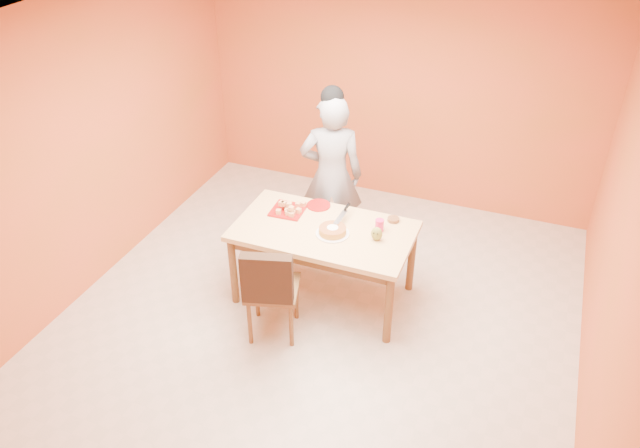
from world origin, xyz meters
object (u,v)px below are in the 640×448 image
at_px(egg_ornament, 377,234).
at_px(checker_tin, 393,220).
at_px(person, 331,176).
at_px(magenta_glass, 379,225).
at_px(dining_table, 324,237).
at_px(sponge_cake, 333,230).
at_px(red_dinner_plate, 319,205).
at_px(dining_chair, 271,287).
at_px(pastry_platter, 288,210).

bearing_deg(egg_ornament, checker_tin, 57.50).
xyz_separation_m(person, checker_tin, (0.76, -0.42, -0.08)).
bearing_deg(person, magenta_glass, 118.91).
bearing_deg(egg_ornament, person, 109.20).
bearing_deg(dining_table, person, 105.61).
height_order(sponge_cake, egg_ornament, egg_ornament).
height_order(sponge_cake, magenta_glass, magenta_glass).
relative_size(red_dinner_plate, checker_tin, 2.08).
xyz_separation_m(dining_table, sponge_cake, (0.10, -0.05, 0.13)).
xyz_separation_m(dining_table, magenta_glass, (0.47, 0.16, 0.15)).
height_order(dining_chair, magenta_glass, dining_chair).
distance_m(person, sponge_cake, 0.89).
bearing_deg(pastry_platter, egg_ornament, -9.61).
bearing_deg(checker_tin, magenta_glass, -111.27).
bearing_deg(sponge_cake, dining_chair, -119.74).
bearing_deg(dining_chair, red_dinner_plate, 71.02).
xyz_separation_m(magenta_glass, checker_tin, (0.08, 0.19, -0.04)).
bearing_deg(dining_chair, person, 72.98).
distance_m(person, egg_ornament, 1.05).
height_order(red_dinner_plate, checker_tin, checker_tin).
height_order(dining_table, sponge_cake, sponge_cake).
relative_size(dining_table, dining_chair, 1.65).
distance_m(person, pastry_platter, 0.65).
relative_size(person, egg_ornament, 13.44).
bearing_deg(person, dining_chair, 70.22).
bearing_deg(red_dinner_plate, dining_chair, -92.66).
bearing_deg(pastry_platter, checker_tin, 11.18).
height_order(person, magenta_glass, person).
bearing_deg(checker_tin, red_dinner_plate, 180.00).
distance_m(pastry_platter, checker_tin, 0.99).
distance_m(egg_ornament, checker_tin, 0.35).
distance_m(dining_chair, sponge_cake, 0.74).
relative_size(dining_chair, person, 0.56).
relative_size(dining_chair, magenta_glass, 8.70).
distance_m(dining_chair, egg_ornament, 1.02).
height_order(dining_chair, checker_tin, dining_chair).
xyz_separation_m(sponge_cake, checker_tin, (0.44, 0.40, -0.02)).
relative_size(dining_table, checker_tin, 14.69).
bearing_deg(magenta_glass, checker_tin, 68.73).
xyz_separation_m(pastry_platter, magenta_glass, (0.89, -0.00, 0.05)).
height_order(pastry_platter, egg_ornament, egg_ornament).
relative_size(dining_chair, pastry_platter, 3.25).
xyz_separation_m(dining_chair, magenta_glass, (0.70, 0.80, 0.31)).
distance_m(dining_chair, magenta_glass, 1.11).
bearing_deg(dining_chair, dining_table, 53.65).
bearing_deg(sponge_cake, magenta_glass, 29.39).
bearing_deg(red_dinner_plate, egg_ornament, -27.00).
bearing_deg(pastry_platter, red_dinner_plate, 39.29).
xyz_separation_m(dining_chair, sponge_cake, (0.34, 0.59, 0.30)).
height_order(dining_chair, red_dinner_plate, dining_chair).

